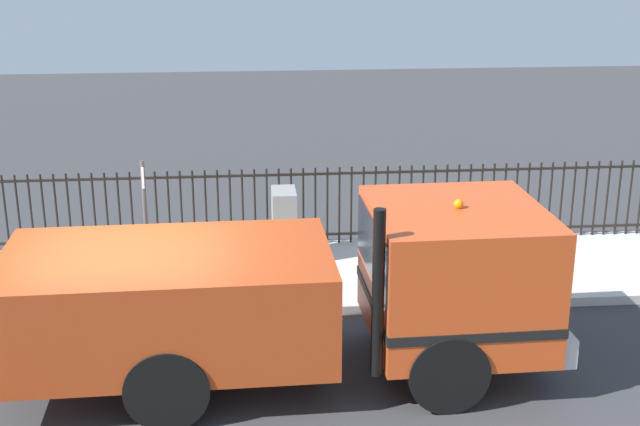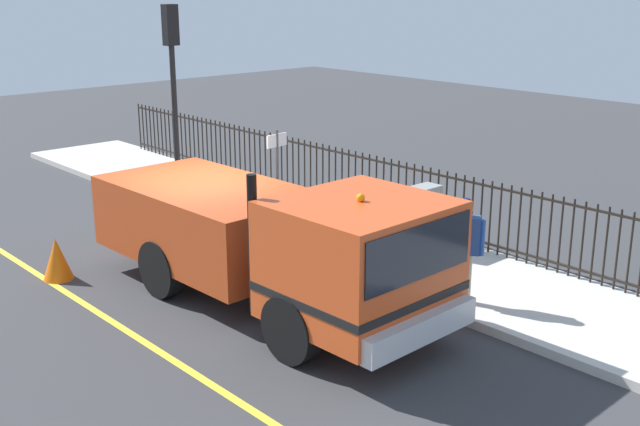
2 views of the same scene
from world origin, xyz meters
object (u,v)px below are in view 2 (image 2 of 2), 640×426
(work_truck, at_px, (280,238))
(street_sign, at_px, (277,173))
(traffic_cone, at_px, (57,259))
(utility_cabinet, at_px, (422,218))
(traffic_light_near, at_px, (173,66))
(worker_standing, at_px, (464,239))

(work_truck, xyz_separation_m, street_sign, (1.81, 2.26, 0.32))
(traffic_cone, bearing_deg, utility_cabinet, -31.42)
(utility_cabinet, xyz_separation_m, street_sign, (-1.85, 2.00, 0.79))
(street_sign, bearing_deg, traffic_light_near, 88.84)
(traffic_light_near, height_order, utility_cabinet, traffic_light_near)
(worker_standing, bearing_deg, traffic_cone, -0.40)
(worker_standing, xyz_separation_m, traffic_cone, (-4.12, 5.55, -0.81))
(utility_cabinet, height_order, street_sign, street_sign)
(worker_standing, bearing_deg, work_truck, 12.24)
(worker_standing, xyz_separation_m, traffic_light_near, (-0.27, 7.69, 2.06))
(worker_standing, relative_size, utility_cabinet, 1.41)
(utility_cabinet, height_order, traffic_cone, utility_cabinet)
(work_truck, relative_size, traffic_cone, 9.07)
(traffic_light_near, relative_size, street_sign, 1.97)
(utility_cabinet, bearing_deg, street_sign, 132.73)
(worker_standing, bearing_deg, utility_cabinet, -72.56)
(street_sign, bearing_deg, utility_cabinet, -47.27)
(traffic_light_near, xyz_separation_m, utility_cabinet, (1.78, -5.58, -2.49))
(work_truck, height_order, utility_cabinet, work_truck)
(work_truck, distance_m, worker_standing, 2.84)
(utility_cabinet, bearing_deg, work_truck, -176.01)
(work_truck, xyz_separation_m, worker_standing, (2.15, -1.85, -0.03))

